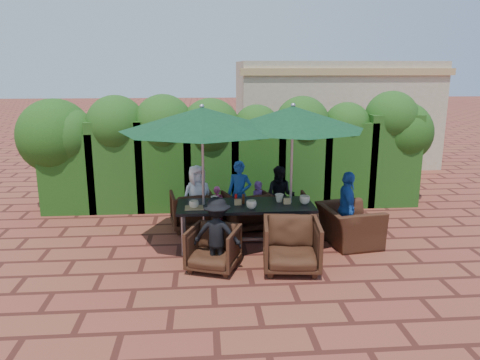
{
  "coord_description": "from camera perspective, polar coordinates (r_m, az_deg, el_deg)",
  "views": [
    {
      "loc": [
        -0.67,
        -7.77,
        3.04
      ],
      "look_at": [
        -0.01,
        0.4,
        1.05
      ],
      "focal_mm": 35.0,
      "sensor_mm": 36.0,
      "label": 1
    }
  ],
  "objects": [
    {
      "name": "pedestrian_c",
      "position": [
        13.0,
        12.74,
        3.22
      ],
      "size": [
        1.05,
        0.94,
        1.52
      ],
      "primitive_type": "imported",
      "rotation": [
        0.0,
        0.0,
        2.49
      ],
      "color": "#92929A",
      "rests_on": "ground"
    },
    {
      "name": "sauce_bottle",
      "position": [
        8.02,
        0.41,
        -2.32
      ],
      "size": [
        0.04,
        0.04,
        0.17
      ],
      "primitive_type": "cylinder",
      "color": "#4C230C",
      "rests_on": "dining_table"
    },
    {
      "name": "adult_near_left",
      "position": [
        7.13,
        -2.81,
        -6.6
      ],
      "size": [
        0.8,
        0.53,
        1.15
      ],
      "primitive_type": "imported",
      "rotation": [
        0.0,
        0.0,
        2.85
      ],
      "color": "black",
      "rests_on": "ground"
    },
    {
      "name": "child_left",
      "position": [
        9.07,
        -2.79,
        -3.29
      ],
      "size": [
        0.35,
        0.31,
        0.8
      ],
      "primitive_type": "imported",
      "rotation": [
        0.0,
        0.0,
        -0.31
      ],
      "color": "#F15599",
      "rests_on": "ground"
    },
    {
      "name": "cup_a",
      "position": [
        7.82,
        -5.64,
        -2.96
      ],
      "size": [
        0.16,
        0.16,
        0.13
      ],
      "primitive_type": "imported",
      "color": "beige",
      "rests_on": "dining_table"
    },
    {
      "name": "child_right",
      "position": [
        9.12,
        2.33,
        -2.9
      ],
      "size": [
        0.39,
        0.36,
        0.89
      ],
      "primitive_type": "imported",
      "rotation": [
        0.0,
        0.0,
        0.35
      ],
      "color": "purple",
      "rests_on": "ground"
    },
    {
      "name": "chair_end_right",
      "position": [
        8.41,
        13.2,
        -4.65
      ],
      "size": [
        0.83,
        1.13,
        0.91
      ],
      "primitive_type": "imported",
      "rotation": [
        0.0,
        0.0,
        1.72
      ],
      "color": "black",
      "rests_on": "ground"
    },
    {
      "name": "cup_d",
      "position": [
        8.15,
        4.81,
        -2.2
      ],
      "size": [
        0.15,
        0.15,
        0.14
      ],
      "primitive_type": "imported",
      "color": "beige",
      "rests_on": "dining_table"
    },
    {
      "name": "chair_near_right",
      "position": [
        7.21,
        6.31,
        -7.63
      ],
      "size": [
        0.93,
        0.88,
        0.87
      ],
      "primitive_type": "imported",
      "rotation": [
        0.0,
        0.0,
        -0.11
      ],
      "color": "black",
      "rests_on": "ground"
    },
    {
      "name": "adult_far_left",
      "position": [
        8.91,
        -5.22,
        -2.14
      ],
      "size": [
        0.71,
        0.58,
        1.25
      ],
      "primitive_type": "imported",
      "rotation": [
        0.0,
        0.0,
        0.41
      ],
      "color": "white",
      "rests_on": "ground"
    },
    {
      "name": "chair_far_left",
      "position": [
        9.02,
        -5.89,
        -3.45
      ],
      "size": [
        0.88,
        0.84,
        0.8
      ],
      "primitive_type": "imported",
      "rotation": [
        0.0,
        0.0,
        3.3
      ],
      "color": "black",
      "rests_on": "ground"
    },
    {
      "name": "cup_b",
      "position": [
        8.1,
        -3.16,
        -2.37
      ],
      "size": [
        0.12,
        0.12,
        0.12
      ],
      "primitive_type": "imported",
      "color": "beige",
      "rests_on": "dining_table"
    },
    {
      "name": "serving_tray",
      "position": [
        7.82,
        -5.45,
        -3.38
      ],
      "size": [
        0.35,
        0.25,
        0.02
      ],
      "primitive_type": "cube",
      "color": "#A17E4E",
      "rests_on": "dining_table"
    },
    {
      "name": "adult_far_right",
      "position": [
        9.11,
        4.94,
        -1.99
      ],
      "size": [
        0.65,
        0.52,
        1.19
      ],
      "primitive_type": "imported",
      "rotation": [
        0.0,
        0.0,
        -0.34
      ],
      "color": "black",
      "rests_on": "ground"
    },
    {
      "name": "chair_far_right",
      "position": [
        9.18,
        5.87,
        -3.41
      ],
      "size": [
        0.72,
        0.68,
        0.72
      ],
      "primitive_type": "imported",
      "rotation": [
        0.0,
        0.0,
        3.11
      ],
      "color": "black",
      "rests_on": "ground"
    },
    {
      "name": "ketchup_bottle",
      "position": [
        8.02,
        -0.5,
        -2.33
      ],
      "size": [
        0.04,
        0.04,
        0.17
      ],
      "primitive_type": "cylinder",
      "color": "#B20C0A",
      "rests_on": "dining_table"
    },
    {
      "name": "adult_end_right",
      "position": [
        8.31,
        12.9,
        -3.42
      ],
      "size": [
        0.46,
        0.8,
        1.31
      ],
      "primitive_type": "imported",
      "rotation": [
        0.0,
        0.0,
        1.47
      ],
      "color": "#1E51A6",
      "rests_on": "ground"
    },
    {
      "name": "chair_far_mid",
      "position": [
        8.94,
        0.87,
        -3.49
      ],
      "size": [
        0.98,
        0.95,
        0.81
      ],
      "primitive_type": "imported",
      "rotation": [
        0.0,
        0.0,
        3.47
      ],
      "color": "black",
      "rests_on": "ground"
    },
    {
      "name": "cup_e",
      "position": [
        8.09,
        7.88,
        -2.4
      ],
      "size": [
        0.18,
        0.18,
        0.14
      ],
      "primitive_type": "imported",
      "color": "beige",
      "rests_on": "dining_table"
    },
    {
      "name": "umbrella_left",
      "position": [
        7.65,
        -4.65,
        7.39
      ],
      "size": [
        2.7,
        2.7,
        2.46
      ],
      "color": "gray",
      "rests_on": "ground"
    },
    {
      "name": "number_block_right",
      "position": [
        8.06,
        5.76,
        -2.57
      ],
      "size": [
        0.12,
        0.06,
        0.1
      ],
      "primitive_type": "cube",
      "color": "tan",
      "rests_on": "dining_table"
    },
    {
      "name": "chair_near_left",
      "position": [
        7.23,
        -3.28,
        -8.05
      ],
      "size": [
        0.91,
        0.88,
        0.74
      ],
      "primitive_type": "imported",
      "rotation": [
        0.0,
        0.0,
        -0.35
      ],
      "color": "black",
      "rests_on": "ground"
    },
    {
      "name": "pedestrian_b",
      "position": [
        12.67,
        9.28,
        4.03
      ],
      "size": [
        1.02,
        0.74,
        1.92
      ],
      "primitive_type": "imported",
      "rotation": [
        0.0,
        0.0,
        3.34
      ],
      "color": "#F15599",
      "rests_on": "ground"
    },
    {
      "name": "dining_table",
      "position": [
        8.02,
        0.66,
        -3.51
      ],
      "size": [
        2.33,
        0.9,
        0.75
      ],
      "color": "black",
      "rests_on": "ground"
    },
    {
      "name": "number_block_left",
      "position": [
        7.96,
        -0.25,
        -2.71
      ],
      "size": [
        0.12,
        0.06,
        0.1
      ],
      "primitive_type": "cube",
      "color": "tan",
      "rests_on": "dining_table"
    },
    {
      "name": "adult_far_mid",
      "position": [
        8.97,
        -0.08,
        -1.8
      ],
      "size": [
        0.56,
        0.5,
        1.3
      ],
      "primitive_type": "imported",
      "rotation": [
        0.0,
        0.0,
        -0.3
      ],
      "color": "#1E51A6",
      "rests_on": "ground"
    },
    {
      "name": "cup_c",
      "position": [
        7.76,
        1.39,
        -3.0
      ],
      "size": [
        0.18,
        0.18,
        0.14
      ],
      "primitive_type": "imported",
      "color": "beige",
      "rests_on": "dining_table"
    },
    {
      "name": "hedge_wall",
      "position": [
        10.23,
        -2.01,
        4.3
      ],
      "size": [
        9.1,
        1.6,
        2.53
      ],
      "color": "#163D10",
      "rests_on": "ground"
    },
    {
      "name": "umbrella_right",
      "position": [
        7.88,
        6.45,
        7.52
      ],
      "size": [
        2.43,
        2.43,
        2.46
      ],
      "color": "gray",
      "rests_on": "ground"
    },
    {
      "name": "ground",
      "position": [
        8.37,
        0.32,
        -7.66
      ],
      "size": [
        80.0,
        80.0,
        0.0
      ],
      "primitive_type": "plane",
      "color": "brown",
      "rests_on": "ground"
    },
    {
      "name": "pedestrian_a",
      "position": [
        12.56,
        6.69,
        3.21
      ],
      "size": [
        1.56,
        0.99,
        1.57
      ],
      "primitive_type": "imported",
      "rotation": [
        0.0,
        0.0,
        2.8
      ],
      "color": "#227D29",
      "rests_on": "ground"
    },
    {
      "name": "building",
      "position": [
        15.41,
        11.24,
        8.06
      ],
      "size": [
        6.2,
        3.08,
        3.2
      ],
      "color": "beige",
      "rests_on": "ground"
    }
  ]
}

